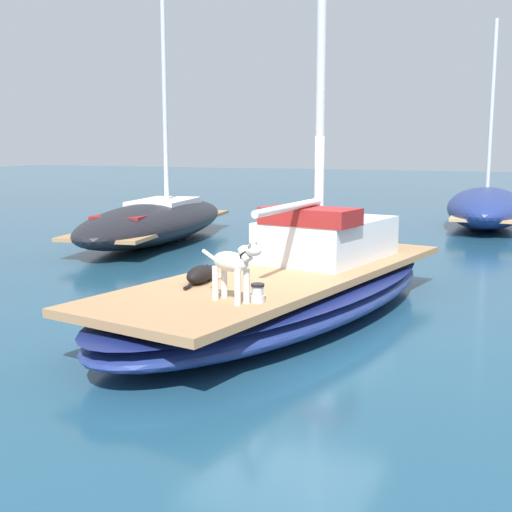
{
  "coord_description": "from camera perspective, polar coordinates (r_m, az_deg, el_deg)",
  "views": [
    {
      "loc": [
        3.47,
        -8.31,
        2.34
      ],
      "look_at": [
        0.0,
        -1.0,
        1.01
      ],
      "focal_mm": 46.5,
      "sensor_mm": 36.0,
      "label": 1
    }
  ],
  "objects": [
    {
      "name": "mast_main",
      "position": [
        9.79,
        5.36,
        18.98
      ],
      "size": [
        0.14,
        2.27,
        7.39
      ],
      "color": "silver",
      "rests_on": "sailboat_main"
    },
    {
      "name": "deck_winch",
      "position": [
        7.25,
        0.14,
        -3.26
      ],
      "size": [
        0.16,
        0.16,
        0.21
      ],
      "color": "#B7B7BC",
      "rests_on": "sailboat_main"
    },
    {
      "name": "dog_white",
      "position": [
        7.21,
        -1.96,
        -0.72
      ],
      "size": [
        0.91,
        0.42,
        0.7
      ],
      "color": "silver",
      "rests_on": "sailboat_main"
    },
    {
      "name": "coiled_rope",
      "position": [
        8.66,
        -3.92,
        -1.73
      ],
      "size": [
        0.32,
        0.32,
        0.04
      ],
      "primitive_type": "torus",
      "color": "beige",
      "rests_on": "sailboat_main"
    },
    {
      "name": "moored_boat_port_side",
      "position": [
        16.85,
        -8.6,
        3.06
      ],
      "size": [
        3.79,
        7.83,
        6.04
      ],
      "color": "black",
      "rests_on": "ground"
    },
    {
      "name": "ground_plane",
      "position": [
        9.3,
        2.65,
        -5.24
      ],
      "size": [
        120.0,
        120.0,
        0.0
      ],
      "primitive_type": "plane",
      "color": "navy"
    },
    {
      "name": "moored_boat_far_astern",
      "position": [
        20.87,
        19.18,
        4.03
      ],
      "size": [
        2.81,
        6.47,
        6.07
      ],
      "color": "navy",
      "rests_on": "ground"
    },
    {
      "name": "dog_black",
      "position": [
        8.34,
        -4.75,
        -1.57
      ],
      "size": [
        0.34,
        0.95,
        0.22
      ],
      "color": "black",
      "rests_on": "sailboat_main"
    },
    {
      "name": "sailboat_main",
      "position": [
        9.22,
        2.67,
        -3.23
      ],
      "size": [
        3.52,
        7.52,
        0.66
      ],
      "color": "navy",
      "rests_on": "ground"
    },
    {
      "name": "cabin_house",
      "position": [
        10.06,
        6.03,
        1.66
      ],
      "size": [
        1.7,
        2.4,
        0.84
      ],
      "color": "silver",
      "rests_on": "sailboat_main"
    }
  ]
}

